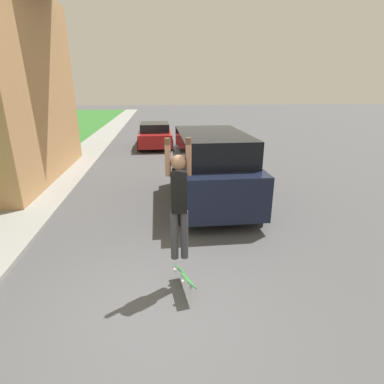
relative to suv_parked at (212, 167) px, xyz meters
The scene contains 6 objects.
ground_plane 4.97m from the suv_parked, 111.17° to the right, with size 120.00×120.00×0.00m, color #49494C.
sidewalk 5.65m from the suv_parked, 164.48° to the left, with size 1.80×80.00×0.10m.
suv_parked is the anchor object (origin of this frame).
car_down_street 9.64m from the suv_parked, 99.99° to the left, with size 1.97×4.04×1.40m.
skateboarder 4.11m from the suv_parked, 107.83° to the right, with size 0.41×0.24×2.06m.
skateboard 4.33m from the suv_parked, 106.24° to the right, with size 0.33×0.80×0.34m.
Camera 1 is at (0.19, -3.88, 3.31)m, focal length 28.00 mm.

